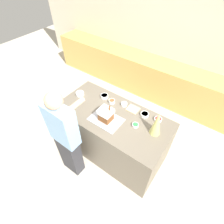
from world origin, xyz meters
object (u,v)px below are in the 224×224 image
Objects in this scene: candy_bowl_beside_tree at (112,101)px; candy_bowl_near_tray_left at (124,104)px; decorative_tree at (157,123)px; candy_bowl_center_rear at (158,119)px; gingerbread_house at (106,114)px; candy_bowl_front_corner at (145,114)px; baking_tray at (106,119)px; cookbook at (133,109)px; candy_bowl_behind_tray at (104,96)px; candy_bowl_near_tray_right at (135,125)px; person at (66,137)px; candy_bowl_far_left at (80,94)px.

candy_bowl_near_tray_left is at bearing 18.51° from candy_bowl_beside_tree.
decorative_tree is 3.49× the size of candy_bowl_center_rear.
candy_bowl_front_corner is (0.41, 0.41, -0.09)m from gingerbread_house.
baking_tray is 0.46m from cookbook.
gingerbread_house reaches higher than candy_bowl_center_rear.
gingerbread_house reaches higher than baking_tray.
candy_bowl_near_tray_left reaches higher than candy_bowl_front_corner.
gingerbread_house is 0.51m from candy_bowl_behind_tray.
gingerbread_house is at bearing -160.15° from candy_bowl_near_tray_right.
person is at bearing -133.57° from candy_bowl_center_rear.
gingerbread_house is (0.00, 0.00, 0.11)m from baking_tray.
candy_bowl_far_left is 1.21× the size of candy_bowl_center_rear.
person is (0.39, -0.72, -0.12)m from candy_bowl_far_left.
candy_bowl_front_corner is (-0.27, 0.20, -0.17)m from decorative_tree.
candy_bowl_front_corner is at bearing 2.09° from candy_bowl_behind_tray.
candy_bowl_near_tray_right is (-0.27, -0.06, -0.17)m from decorative_tree.
candy_bowl_far_left is 0.94m from cookbook.
baking_tray is 3.78× the size of candy_bowl_front_corner.
decorative_tree is 0.33m from candy_bowl_near_tray_right.
gingerbread_house is at bearing -95.97° from candy_bowl_near_tray_left.
gingerbread_house is 0.16× the size of person.
candy_bowl_near_tray_right is at bearing -52.45° from cookbook.
decorative_tree is (0.68, 0.21, 0.19)m from baking_tray.
candy_bowl_far_left is (-1.11, 0.04, 0.01)m from candy_bowl_near_tray_right.
decorative_tree is 1.27m from person.
cookbook is 1.08m from person.
candy_bowl_far_left reaches higher than candy_bowl_behind_tray.
baking_tray is 5.03× the size of candy_bowl_near_tray_right.
candy_bowl_behind_tray is (-0.18, 0.04, -0.00)m from candy_bowl_beside_tree.
candy_bowl_near_tray_left is (0.04, 0.41, -0.09)m from gingerbread_house.
candy_bowl_behind_tray is at bearing 170.06° from decorative_tree.
candy_bowl_far_left is at bearing -163.11° from candy_bowl_near_tray_left.
decorative_tree is at bearing 0.82° from candy_bowl_far_left.
person reaches higher than baking_tray.
candy_bowl_center_rear is (0.77, 0.09, -0.01)m from candy_bowl_beside_tree.
candy_bowl_beside_tree is 0.18m from candy_bowl_behind_tray.
candy_bowl_far_left reaches higher than baking_tray.
baking_tray is 1.76× the size of gingerbread_house.
candy_bowl_center_rear is (0.62, 0.44, 0.02)m from baking_tray.
candy_bowl_beside_tree is 1.00× the size of candy_bowl_near_tray_left.
candy_bowl_behind_tray is 0.37m from candy_bowl_near_tray_left.
person reaches higher than candy_bowl_near_tray_right.
candy_bowl_far_left is at bearing 165.04° from gingerbread_house.
decorative_tree reaches higher than candy_bowl_front_corner.
candy_bowl_front_corner is 0.21m from candy_bowl_center_rear.
candy_bowl_beside_tree reaches higher than candy_bowl_behind_tray.
gingerbread_house reaches higher than candy_bowl_front_corner.
person is at bearing -61.52° from candy_bowl_far_left.
cookbook is 0.11× the size of person.
person is at bearing -127.32° from candy_bowl_front_corner.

